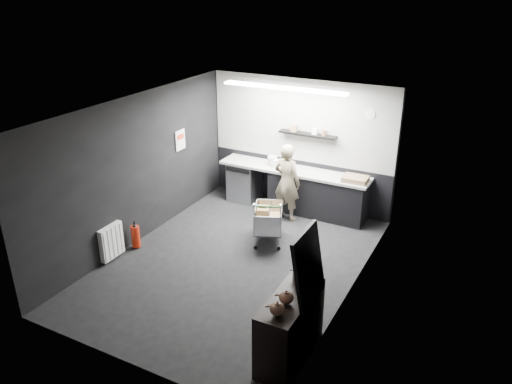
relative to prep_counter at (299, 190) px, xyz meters
The scene contains 22 objects.
floor 2.47m from the prep_counter, 93.20° to the right, with size 5.50×5.50×0.00m, color black.
ceiling 3.30m from the prep_counter, 93.20° to the right, with size 5.50×5.50×0.00m, color silver.
wall_back 0.96m from the prep_counter, 112.30° to the left, with size 5.50×5.50×0.00m, color black.
wall_front 5.25m from the prep_counter, 91.50° to the right, with size 5.50×5.50×0.00m, color black.
wall_left 3.35m from the prep_counter, 131.43° to the right, with size 5.50×5.50×0.00m, color black.
wall_right 3.18m from the prep_counter, 52.38° to the right, with size 5.50×5.50×0.00m, color black.
kitchen_wall_panel 1.43m from the prep_counter, 113.58° to the left, with size 3.95×0.02×1.70m, color #B3B3AE.
dado_panel 0.34m from the prep_counter, 113.58° to the left, with size 3.95×0.02×1.00m, color black.
floating_shelf 1.18m from the prep_counter, 72.13° to the left, with size 1.20×0.22×0.04m, color black.
wall_clock 2.13m from the prep_counter, 13.36° to the left, with size 0.20×0.20×0.03m, color white.
poster 2.63m from the prep_counter, 152.11° to the right, with size 0.02×0.30×0.40m, color white.
poster_red_band 2.66m from the prep_counter, 152.05° to the right, with size 0.01×0.22×0.10m, color red.
radiator 3.92m from the prep_counter, 122.01° to the right, with size 0.10×0.50×0.60m, color white.
ceiling_strip 2.29m from the prep_counter, 103.37° to the right, with size 2.40×0.20×0.04m, color white.
prep_counter is the anchor object (origin of this frame).
person 0.56m from the prep_counter, 99.37° to the right, with size 0.58×0.38×1.58m, color #BAB194.
shopping_cart 1.47m from the prep_counter, 89.42° to the right, with size 0.79×1.02×0.91m.
sideboard 4.38m from the prep_counter, 68.15° to the right, with size 0.52×1.22×1.82m.
fire_extinguisher 3.45m from the prep_counter, 125.25° to the right, with size 0.15×0.15×0.50m.
cardboard_box 1.28m from the prep_counter, ahead, with size 0.48×0.36×0.10m, color olive.
pink_tub 0.82m from the prep_counter, behind, with size 0.20×0.20×0.20m, color beige.
white_container 0.71m from the prep_counter, behind, with size 0.18×0.14×0.16m, color white.
Camera 1 is at (3.73, -6.41, 4.54)m, focal length 35.00 mm.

